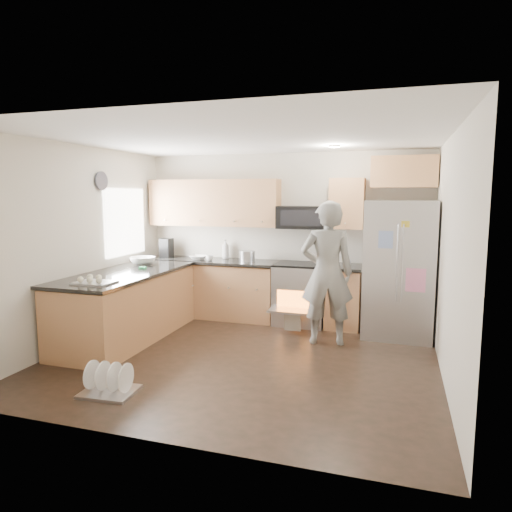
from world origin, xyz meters
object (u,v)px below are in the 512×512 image
(refrigerator, at_px, (399,270))
(person, at_px, (327,273))
(dish_rack, at_px, (109,385))
(stove_range, at_px, (301,280))

(refrigerator, distance_m, person, 1.08)
(person, bearing_deg, dish_rack, 37.81)
(stove_range, relative_size, refrigerator, 0.95)
(refrigerator, xyz_separation_m, dish_rack, (-2.71, -2.79, -0.86))
(dish_rack, bearing_deg, person, 50.58)
(stove_range, distance_m, person, 1.01)
(stove_range, distance_m, dish_rack, 3.35)
(person, bearing_deg, stove_range, -70.73)
(stove_range, xyz_separation_m, refrigerator, (1.42, -0.24, 0.27))
(person, xyz_separation_m, dish_rack, (-1.81, -2.20, -0.86))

